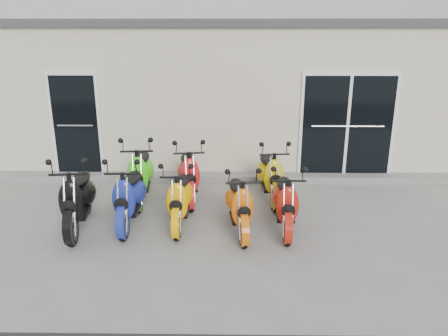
{
  "coord_description": "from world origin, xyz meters",
  "views": [
    {
      "loc": [
        0.11,
        -6.97,
        3.2
      ],
      "look_at": [
        0.0,
        0.6,
        0.75
      ],
      "focal_mm": 35.0,
      "sensor_mm": 36.0,
      "label": 1
    }
  ],
  "objects": [
    {
      "name": "scooter_back_yellow",
      "position": [
        0.87,
        0.94,
        0.64
      ],
      "size": [
        0.77,
        1.77,
        1.27
      ],
      "primitive_type": null,
      "rotation": [
        0.0,
        0.0,
        0.09
      ],
      "color": "#DCBA0A",
      "rests_on": "ground"
    },
    {
      "name": "roof_cap",
      "position": [
        0.0,
        5.2,
        3.28
      ],
      "size": [
        14.2,
        6.2,
        0.16
      ],
      "primitive_type": "cube",
      "color": "#3F3F42",
      "rests_on": "building"
    },
    {
      "name": "door_right",
      "position": [
        2.6,
        2.17,
        1.26
      ],
      "size": [
        2.02,
        0.08,
        2.22
      ],
      "primitive_type": "cube",
      "color": "black",
      "rests_on": "front_step"
    },
    {
      "name": "scooter_back_green",
      "position": [
        -1.59,
        0.88,
        0.68
      ],
      "size": [
        0.84,
        1.89,
        1.36
      ],
      "primitive_type": null,
      "rotation": [
        0.0,
        0.0,
        0.09
      ],
      "color": "#3BE914",
      "rests_on": "ground"
    },
    {
      "name": "scooter_front_black",
      "position": [
        -2.38,
        -0.38,
        0.67
      ],
      "size": [
        0.89,
        1.89,
        1.35
      ],
      "primitive_type": null,
      "rotation": [
        0.0,
        0.0,
        0.13
      ],
      "color": "black",
      "rests_on": "ground"
    },
    {
      "name": "scooter_back_red",
      "position": [
        -0.68,
        0.92,
        0.65
      ],
      "size": [
        0.88,
        1.84,
        1.3
      ],
      "primitive_type": null,
      "rotation": [
        0.0,
        0.0,
        0.14
      ],
      "color": "red",
      "rests_on": "ground"
    },
    {
      "name": "front_step",
      "position": [
        0.0,
        2.02,
        0.07
      ],
      "size": [
        14.0,
        0.4,
        0.15
      ],
      "primitive_type": "cube",
      "color": "gray",
      "rests_on": "ground"
    },
    {
      "name": "ground",
      "position": [
        0.0,
        0.0,
        0.0
      ],
      "size": [
        80.0,
        80.0,
        0.0
      ],
      "primitive_type": "plane",
      "color": "gray",
      "rests_on": "ground"
    },
    {
      "name": "scooter_front_blue",
      "position": [
        -1.57,
        -0.22,
        0.64
      ],
      "size": [
        0.67,
        1.76,
        1.29
      ],
      "primitive_type": null,
      "rotation": [
        0.0,
        0.0,
        0.02
      ],
      "color": "navy",
      "rests_on": "ground"
    },
    {
      "name": "building",
      "position": [
        0.0,
        5.2,
        1.6
      ],
      "size": [
        14.0,
        6.0,
        3.2
      ],
      "primitive_type": "cube",
      "color": "beige",
      "rests_on": "ground"
    },
    {
      "name": "door_left",
      "position": [
        -3.2,
        2.17,
        1.26
      ],
      "size": [
        1.07,
        0.08,
        2.22
      ],
      "primitive_type": "cube",
      "color": "black",
      "rests_on": "front_step"
    },
    {
      "name": "scooter_front_red",
      "position": [
        1.01,
        -0.37,
        0.61
      ],
      "size": [
        0.68,
        1.68,
        1.22
      ],
      "primitive_type": null,
      "rotation": [
        0.0,
        0.0,
        -0.05
      ],
      "color": "#B01D0E",
      "rests_on": "ground"
    },
    {
      "name": "scooter_front_orange_b",
      "position": [
        0.26,
        -0.46,
        0.61
      ],
      "size": [
        0.77,
        1.7,
        1.22
      ],
      "primitive_type": null,
      "rotation": [
        0.0,
        0.0,
        0.11
      ],
      "color": "orange",
      "rests_on": "ground"
    },
    {
      "name": "scooter_front_orange_a",
      "position": [
        -0.72,
        -0.22,
        0.61
      ],
      "size": [
        0.6,
        1.64,
        1.21
      ],
      "primitive_type": null,
      "rotation": [
        0.0,
        0.0,
        0.0
      ],
      "color": "#FFAF00",
      "rests_on": "ground"
    }
  ]
}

